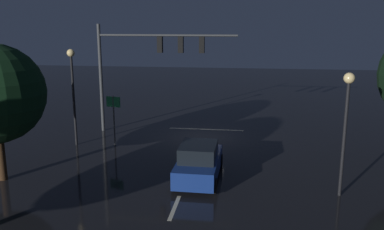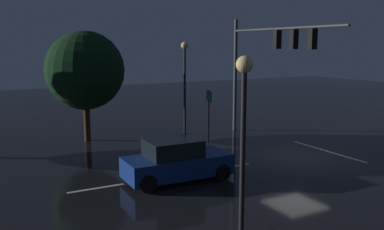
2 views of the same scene
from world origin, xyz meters
TOP-DOWN VIEW (x-y plane):
  - ground_plane at (0.00, 0.00)m, footprint 80.00×80.00m
  - traffic_signal_assembly at (3.59, -0.88)m, footprint 8.90×0.47m
  - lane_dash_far at (0.00, 4.00)m, footprint 0.16×2.20m
  - lane_dash_mid at (0.00, 10.00)m, footprint 0.16×2.20m
  - stop_bar at (0.00, -2.06)m, footprint 5.00×0.16m
  - car_approaching at (-0.57, 6.86)m, footprint 1.96×4.39m
  - street_lamp_left_kerb at (-6.62, 7.91)m, footprint 0.44×0.44m
  - street_lamp_right_kerb at (7.23, 2.48)m, footprint 0.44×0.44m
  - route_sign at (5.01, 2.09)m, footprint 0.89×0.28m

SIDE VIEW (x-z plane):
  - ground_plane at x=0.00m, z-range 0.00..0.00m
  - lane_dash_far at x=0.00m, z-range 0.00..0.01m
  - lane_dash_mid at x=0.00m, z-range 0.00..0.01m
  - stop_bar at x=0.00m, z-range 0.00..0.01m
  - car_approaching at x=-0.57m, z-range -0.05..1.65m
  - route_sign at x=5.01m, z-range 0.64..3.55m
  - street_lamp_left_kerb at x=-6.62m, z-range 1.02..6.17m
  - street_lamp_right_kerb at x=7.23m, z-range 1.06..6.66m
  - traffic_signal_assembly at x=3.59m, z-range 1.51..8.47m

